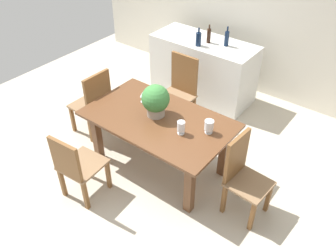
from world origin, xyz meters
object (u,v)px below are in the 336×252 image
flower_centerpiece (156,100)px  wine_glass (143,95)px  wine_bottle_clear (198,39)px  wine_bottle_tall (227,38)px  crystal_vase_left (209,126)px  chair_foot_end (242,173)px  chair_near_left (76,165)px  chair_far_left (180,87)px  crystal_vase_center_near (181,127)px  chair_head_end (94,101)px  kitchen_counter (203,69)px  dining_table (158,126)px  wine_bottle_dark (209,35)px

flower_centerpiece → wine_glass: 0.35m
wine_bottle_clear → wine_bottle_tall: size_ratio=0.92×
crystal_vase_left → wine_bottle_clear: wine_bottle_clear is taller
crystal_vase_left → wine_bottle_clear: (-1.13, 1.46, 0.21)m
wine_bottle_clear → wine_bottle_tall: bearing=37.0°
wine_bottle_tall → wine_bottle_clear: bearing=-143.0°
chair_foot_end → wine_bottle_tall: bearing=39.8°
chair_near_left → wine_glass: bearing=-95.4°
chair_far_left → crystal_vase_center_near: bearing=-53.7°
chair_head_end → flower_centerpiece: 1.15m
kitchen_counter → wine_glass: bearing=-84.6°
dining_table → chair_head_end: (-1.13, -0.00, -0.09)m
chair_foot_end → flower_centerpiece: (-1.20, 0.03, 0.43)m
chair_far_left → flower_centerpiece: bearing=-70.7°
chair_near_left → wine_glass: size_ratio=6.14×
crystal_vase_center_near → wine_glass: size_ratio=1.10×
wine_bottle_dark → wine_bottle_tall: size_ratio=0.95×
wine_bottle_dark → flower_centerpiece: bearing=-77.6°
chair_far_left → wine_glass: chair_far_left is taller
kitchen_counter → flower_centerpiece: bearing=-75.3°
chair_head_end → chair_far_left: bearing=144.7°
chair_head_end → chair_foot_end: bearing=91.4°
chair_head_end → crystal_vase_left: size_ratio=6.11×
chair_near_left → wine_bottle_clear: 2.64m
crystal_vase_left → wine_bottle_dark: (-1.07, 1.65, 0.22)m
wine_bottle_tall → crystal_vase_left: bearing=-65.1°
chair_head_end → flower_centerpiece: (1.07, 0.04, 0.42)m
chair_near_left → chair_far_left: chair_far_left is taller
crystal_vase_center_near → wine_bottle_clear: wine_bottle_clear is taller
dining_table → chair_head_end: bearing=-179.9°
chair_foot_end → wine_bottle_dark: bearing=46.1°
wine_bottle_dark → wine_bottle_tall: (0.27, 0.07, 0.00)m
wine_bottle_clear → wine_bottle_tall: wine_bottle_tall is taller
crystal_vase_left → wine_glass: bearing=178.5°
flower_centerpiece → wine_bottle_tall: (-0.11, 1.81, 0.11)m
chair_near_left → wine_bottle_clear: bearing=-91.9°
wine_glass → chair_near_left: bearing=-90.9°
chair_near_left → crystal_vase_center_near: size_ratio=5.60×
flower_centerpiece → chair_foot_end: bearing=-1.4°
wine_bottle_dark → wine_bottle_clear: bearing=-108.9°
wine_bottle_clear → chair_near_left: bearing=-87.3°
dining_table → wine_bottle_dark: size_ratio=6.24×
dining_table → wine_glass: wine_glass is taller
chair_near_left → chair_foot_end: 1.82m
crystal_vase_center_near → chair_far_left: bearing=126.2°
dining_table → crystal_vase_center_near: 0.45m
wine_glass → chair_head_end: bearing=-168.2°
kitchen_counter → chair_head_end: bearing=-108.6°
crystal_vase_left → kitchen_counter: bearing=124.4°
dining_table → wine_bottle_clear: wine_bottle_clear is taller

